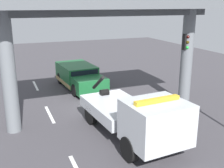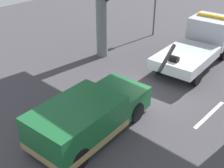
{
  "view_description": "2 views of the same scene",
  "coord_description": "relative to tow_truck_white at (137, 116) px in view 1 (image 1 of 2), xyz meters",
  "views": [
    {
      "loc": [
        14.47,
        -5.1,
        5.87
      ],
      "look_at": [
        -0.04,
        0.79,
        1.32
      ],
      "focal_mm": 44.54,
      "sensor_mm": 36.0,
      "label": 1
    },
    {
      "loc": [
        -10.36,
        -6.69,
        7.32
      ],
      "look_at": [
        -2.25,
        0.71,
        1.06
      ],
      "focal_mm": 46.36,
      "sensor_mm": 36.0,
      "label": 2
    }
  ],
  "objects": [
    {
      "name": "ground_plane",
      "position": [
        -4.61,
        -0.06,
        -1.25
      ],
      "size": [
        60.0,
        40.0,
        0.1
      ],
      "primitive_type": "cube",
      "color": "#423F44"
    },
    {
      "name": "lane_stripe_west",
      "position": [
        -10.61,
        -3.0,
        -1.2
      ],
      "size": [
        2.6,
        0.16,
        0.01
      ],
      "primitive_type": "cube",
      "color": "silver",
      "rests_on": "ground"
    },
    {
      "name": "lane_stripe_mid",
      "position": [
        -4.61,
        -3.0,
        -1.2
      ],
      "size": [
        2.6,
        0.16,
        0.01
      ],
      "primitive_type": "cube",
      "color": "silver",
      "rests_on": "ground"
    },
    {
      "name": "tow_truck_white",
      "position": [
        0.0,
        0.0,
        0.0
      ],
      "size": [
        7.32,
        2.82,
        2.46
      ],
      "color": "silver",
      "rests_on": "ground"
    },
    {
      "name": "towed_van_green",
      "position": [
        -9.01,
        -0.07,
        -0.42
      ],
      "size": [
        5.34,
        2.55,
        1.58
      ],
      "color": "#195B2D",
      "rests_on": "ground"
    },
    {
      "name": "overpass_structure",
      "position": [
        -3.19,
        -0.06,
        4.61
      ],
      "size": [
        3.6,
        11.73,
        6.71
      ],
      "color": "slate",
      "rests_on": "ground"
    },
    {
      "name": "traffic_light_near",
      "position": [
        -3.09,
        4.6,
        1.89
      ],
      "size": [
        0.39,
        0.32,
        4.24
      ],
      "color": "#515456",
      "rests_on": "ground"
    }
  ]
}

